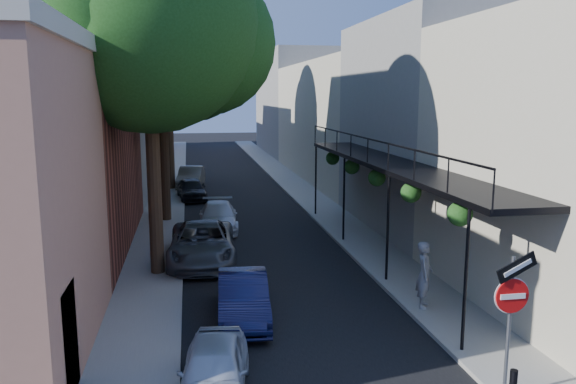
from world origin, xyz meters
name	(u,v)px	position (x,y,z in m)	size (l,w,h in m)	color
road_surface	(230,181)	(0.00, 30.00, 0.01)	(6.00, 64.00, 0.01)	black
sidewalk_left	(170,182)	(-4.00, 30.00, 0.06)	(2.00, 64.00, 0.12)	gray
sidewalk_right	(287,179)	(4.00, 30.00, 0.06)	(2.00, 64.00, 0.12)	gray
buildings_left	(79,109)	(-9.30, 28.76, 4.94)	(10.10, 59.10, 12.00)	tan
buildings_right	(360,115)	(8.99, 29.49, 4.42)	(9.80, 55.00, 10.00)	#BEB49D
sign_post	(512,302)	(3.16, 0.97, 2.04)	(0.89, 0.17, 2.99)	#595B60
oak_near	(163,28)	(-3.37, 10.26, 7.88)	(7.48, 6.80, 11.42)	black
oak_mid	(170,67)	(-3.42, 18.23, 7.06)	(6.60, 6.00, 10.20)	black
oak_far	(175,54)	(-3.35, 27.27, 8.26)	(7.70, 7.00, 11.90)	black
parked_car_a	(214,371)	(-2.33, 2.13, 0.56)	(1.31, 3.26, 1.11)	#B5BCC8
parked_car_b	(243,297)	(-1.40, 5.90, 0.60)	(1.28, 3.67, 1.21)	#13163D
parked_car_c	(202,243)	(-2.32, 11.26, 0.68)	(2.27, 4.91, 1.37)	#515358
parked_car_d	(218,217)	(-1.51, 16.02, 0.58)	(1.63, 4.02, 1.17)	silver
parked_car_e	(192,189)	(-2.60, 23.46, 0.61)	(1.44, 3.57, 1.22)	black
parked_car_f	(191,177)	(-2.60, 27.59, 0.67)	(1.42, 4.08, 1.35)	#6A6559
pedestrian	(424,274)	(3.50, 5.62, 1.04)	(0.67, 0.44, 1.83)	gray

